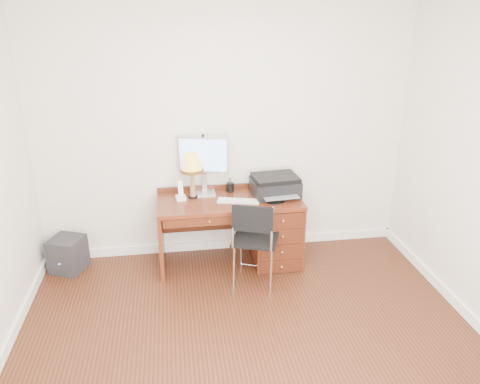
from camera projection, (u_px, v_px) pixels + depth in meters
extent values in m
plane|color=#36170C|center=(252.00, 347.00, 3.88)|extent=(4.00, 4.00, 0.00)
plane|color=silver|center=(225.00, 135.00, 4.99)|extent=(4.00, 0.00, 4.00)
cube|color=white|center=(226.00, 244.00, 5.46)|extent=(4.00, 0.03, 0.10)
cube|color=white|center=(472.00, 320.00, 4.14)|extent=(0.03, 3.50, 0.10)
cube|color=#5D2513|center=(230.00, 201.00, 4.89)|extent=(1.50, 0.65, 0.04)
cube|color=#5D2513|center=(275.00, 230.00, 5.10)|extent=(0.50, 0.61, 0.71)
cube|color=#5D2513|center=(161.00, 238.00, 4.93)|extent=(0.04, 0.61, 0.71)
cube|color=#4A1D0E|center=(205.00, 214.00, 5.23)|extent=(0.96, 0.03, 0.39)
cube|color=#4A1D0E|center=(210.00, 221.00, 4.60)|extent=(0.91, 0.03, 0.09)
sphere|color=#BF8C3F|center=(282.00, 245.00, 4.79)|extent=(0.03, 0.03, 0.03)
cube|color=silver|center=(204.00, 193.00, 5.04)|extent=(0.27, 0.23, 0.02)
cube|color=silver|center=(203.00, 182.00, 5.05)|extent=(0.06, 0.04, 0.19)
cube|color=silver|center=(203.00, 155.00, 4.91)|extent=(0.53, 0.18, 0.39)
cube|color=#4C8CF2|center=(203.00, 155.00, 4.89)|extent=(0.48, 0.13, 0.35)
cube|color=white|center=(238.00, 201.00, 4.83)|extent=(0.45, 0.23, 0.02)
cylinder|color=black|center=(275.00, 201.00, 4.85)|extent=(0.20, 0.20, 0.01)
ellipsoid|color=white|center=(275.00, 199.00, 4.84)|extent=(0.09, 0.06, 0.04)
cube|color=black|center=(275.00, 187.00, 4.98)|extent=(0.51, 0.42, 0.17)
cube|color=black|center=(275.00, 178.00, 4.94)|extent=(0.49, 0.39, 0.04)
cylinder|color=black|center=(193.00, 197.00, 4.93)|extent=(0.10, 0.10, 0.02)
cone|color=olive|center=(192.00, 183.00, 4.88)|extent=(0.06, 0.06, 0.29)
cone|color=gold|center=(192.00, 162.00, 4.79)|extent=(0.23, 0.23, 0.18)
cylinder|color=#593814|center=(192.00, 170.00, 4.82)|extent=(0.24, 0.24, 0.04)
cube|color=white|center=(181.00, 198.00, 4.87)|extent=(0.11, 0.11, 0.04)
cube|color=white|center=(180.00, 189.00, 4.83)|extent=(0.06, 0.07, 0.16)
cylinder|color=black|center=(230.00, 187.00, 5.08)|extent=(0.08, 0.08, 0.10)
cube|color=black|center=(256.00, 238.00, 4.64)|extent=(0.55, 0.55, 0.03)
cube|color=black|center=(260.00, 219.00, 4.34)|extent=(0.38, 0.16, 0.26)
cylinder|color=silver|center=(235.00, 252.00, 4.87)|extent=(0.02, 0.02, 0.49)
cylinder|color=silver|center=(269.00, 250.00, 4.93)|extent=(0.02, 0.02, 0.49)
cylinder|color=silver|center=(240.00, 271.00, 4.54)|extent=(0.02, 0.02, 0.49)
cylinder|color=silver|center=(277.00, 268.00, 4.59)|extent=(0.02, 0.02, 0.49)
cylinder|color=silver|center=(240.00, 229.00, 4.35)|extent=(0.02, 0.02, 0.43)
cylinder|color=silver|center=(279.00, 226.00, 4.40)|extent=(0.02, 0.02, 0.43)
cube|color=black|center=(68.00, 254.00, 4.95)|extent=(0.41, 0.41, 0.37)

